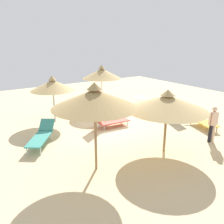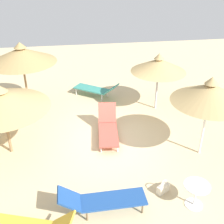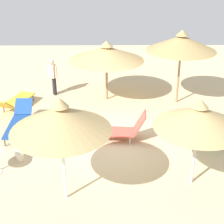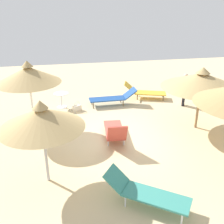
% 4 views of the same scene
% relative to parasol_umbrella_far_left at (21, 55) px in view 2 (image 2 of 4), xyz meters
% --- Properties ---
extents(ground, '(24.00, 24.00, 0.10)m').
position_rel_parasol_umbrella_far_left_xyz_m(ground, '(-2.50, -3.01, -2.45)').
color(ground, beige).
extents(parasol_umbrella_far_left, '(2.65, 2.65, 2.90)m').
position_rel_parasol_umbrella_far_left_xyz_m(parasol_umbrella_far_left, '(0.00, 0.00, 0.00)').
color(parasol_umbrella_far_left, olive).
rests_on(parasol_umbrella_far_left, ground).
extents(parasol_umbrella_front, '(2.95, 2.95, 2.41)m').
position_rel_parasol_umbrella_far_left_xyz_m(parasol_umbrella_front, '(-2.81, 0.32, -0.48)').
color(parasol_umbrella_front, olive).
rests_on(parasol_umbrella_front, ground).
extents(parasol_umbrella_edge, '(2.21, 2.21, 2.40)m').
position_rel_parasol_umbrella_far_left_xyz_m(parasol_umbrella_edge, '(-0.55, -5.27, -0.48)').
color(parasol_umbrella_edge, '#B2B2B7').
rests_on(parasol_umbrella_edge, ground).
extents(parasol_umbrella_center, '(2.30, 2.30, 2.70)m').
position_rel_parasol_umbrella_far_left_xyz_m(parasol_umbrella_center, '(-3.79, -5.86, -0.21)').
color(parasol_umbrella_center, white).
rests_on(parasol_umbrella_center, ground).
extents(lounge_chair_back, '(0.64, 2.23, 0.75)m').
position_rel_parasol_umbrella_far_left_xyz_m(lounge_chair_back, '(-5.74, -2.38, -2.03)').
color(lounge_chair_back, '#1E478C').
rests_on(lounge_chair_back, ground).
extents(lounge_chair_far_right, '(1.95, 0.82, 0.96)m').
position_rel_parasol_umbrella_far_left_xyz_m(lounge_chair_far_right, '(-2.39, -2.99, -2.03)').
color(lounge_chair_far_right, '#CC4C3F').
rests_on(lounge_chair_far_right, ground).
extents(lounge_chair_near_left, '(1.72, 2.06, 0.76)m').
position_rel_parasol_umbrella_far_left_xyz_m(lounge_chair_near_left, '(0.89, -2.91, -2.02)').
color(lounge_chair_near_left, teal).
rests_on(lounge_chair_near_left, ground).
extents(handbag, '(0.33, 0.41, 0.44)m').
position_rel_parasol_umbrella_far_left_xyz_m(handbag, '(-5.35, -4.13, -2.26)').
color(handbag, beige).
rests_on(handbag, ground).
extents(side_table_round, '(0.68, 0.68, 0.69)m').
position_rel_parasol_umbrella_far_left_xyz_m(side_table_round, '(-5.91, -4.80, -1.93)').
color(side_table_round, silver).
rests_on(side_table_round, ground).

